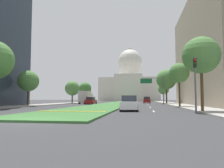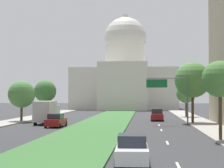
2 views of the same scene
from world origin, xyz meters
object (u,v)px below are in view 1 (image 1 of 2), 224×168
Objects in this scene: overhead_guide_sign at (155,85)px; sedan_distant at (147,100)px; street_tree_right_distant at (164,89)px; sedan_midblock at (91,101)px; street_tree_right_mid at (179,73)px; street_tree_right_far at (166,80)px; street_tree_left_distant at (85,88)px; traffic_light_near_right at (195,77)px; street_tree_left_mid at (28,81)px; sedan_lead_stopped at (129,104)px; capitol_building at (130,83)px; street_tree_left_far at (72,88)px; box_truck_delivery at (86,97)px; street_tree_right_near at (201,56)px.

sedan_distant is (-1.71, 8.68, -3.79)m from overhead_guide_sign.
street_tree_right_distant is 1.41× the size of sedan_midblock.
street_tree_right_far is at bearing 89.40° from street_tree_right_mid.
street_tree_right_far is 28.67m from street_tree_left_distant.
traffic_light_near_right is 28.61m from street_tree_left_mid.
street_tree_right_distant is 47.07m from sedan_lead_stopped.
sedan_midblock is 1.03× the size of sedan_distant.
overhead_guide_sign is 15.83m from sedan_midblock.
capitol_building is 90.06m from sedan_lead_stopped.
traffic_light_near_right is 0.84× the size of street_tree_left_far.
sedan_lead_stopped is 0.68× the size of box_truck_delivery.
street_tree_left_distant is at bearing -105.80° from capitol_building.
street_tree_right_mid is at bearing 86.01° from traffic_light_near_right.
street_tree_left_mid is 15.96m from sedan_midblock.
street_tree_right_near is at bearing -11.06° from sedan_lead_stopped.
street_tree_left_mid is 33.18m from street_tree_right_far.
street_tree_left_mid reaches higher than street_tree_left_far.
capitol_building reaches higher than sedan_midblock.
street_tree_right_far is at bearing -49.01° from sedan_distant.
overhead_guide_sign is at bearing 93.36° from traffic_light_near_right.
sedan_distant is at bearing -81.55° from capitol_building.
street_tree_right_far is at bearing 44.75° from overhead_guide_sign.
street_tree_right_near is at bearing -83.03° from sedan_distant.
capitol_building is 53.56m from sedan_distant.
street_tree_left_distant reaches higher than sedan_distant.
sedan_midblock is (-18.58, -21.96, -3.56)m from street_tree_right_distant.
street_tree_left_far is at bearing 123.43° from traffic_light_near_right.
overhead_guide_sign is 29.10m from sedan_lead_stopped.
box_truck_delivery is at bearing 123.51° from street_tree_right_near.
street_tree_left_distant is 22.71m from sedan_midblock.
overhead_guide_sign is 0.75× the size of street_tree_right_far.
street_tree_right_mid is (1.03, 14.79, 2.07)m from traffic_light_near_right.
traffic_light_near_right is 0.83× the size of street_tree_left_mid.
street_tree_right_near is 33.07m from street_tree_right_far.
sedan_lead_stopped is (-7.49, -31.62, -5.36)m from street_tree_right_far.
sedan_lead_stopped is at bearing -66.80° from sedan_midblock.
overhead_guide_sign is at bearing 37.75° from street_tree_left_mid.
street_tree_right_near is at bearing -61.97° from street_tree_left_distant.
overhead_guide_sign reaches higher than street_tree_left_far.
capitol_building is 4.40× the size of street_tree_left_distant.
street_tree_left_distant reaches higher than box_truck_delivery.
street_tree_left_far is at bearing -102.51° from capitol_building.
box_truck_delivery reaches higher than sedan_lead_stopped.
street_tree_left_distant reaches higher than overhead_guide_sign.
street_tree_right_mid is 1.61× the size of sedan_lead_stopped.
street_tree_right_distant is 28.98m from sedan_midblock.
street_tree_left_far is 11.66m from sedan_midblock.
street_tree_left_mid is at bearing -126.95° from street_tree_right_distant.
street_tree_right_near is 1.23× the size of street_tree_left_far.
traffic_light_near_right is 1.19× the size of sedan_midblock.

